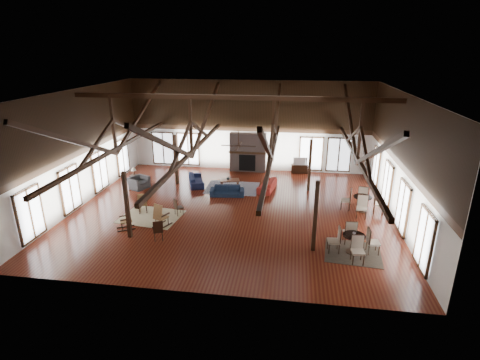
# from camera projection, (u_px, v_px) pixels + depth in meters

# --- Properties ---
(floor) EXTENTS (16.00, 16.00, 0.00)m
(floor) POSITION_uv_depth(u_px,v_px,m) (232.00, 210.00, 19.37)
(floor) COLOR #5D2413
(floor) RESTS_ON ground
(ceiling) EXTENTS (16.00, 14.00, 0.02)m
(ceiling) POSITION_uv_depth(u_px,v_px,m) (231.00, 92.00, 17.36)
(ceiling) COLOR black
(ceiling) RESTS_ON wall_back
(wall_back) EXTENTS (16.00, 0.02, 6.00)m
(wall_back) POSITION_uv_depth(u_px,v_px,m) (249.00, 126.00, 24.89)
(wall_back) COLOR white
(wall_back) RESTS_ON floor
(wall_front) EXTENTS (16.00, 0.02, 6.00)m
(wall_front) POSITION_uv_depth(u_px,v_px,m) (195.00, 213.00, 11.84)
(wall_front) COLOR white
(wall_front) RESTS_ON floor
(wall_left) EXTENTS (0.02, 14.00, 6.00)m
(wall_left) POSITION_uv_depth(u_px,v_px,m) (80.00, 148.00, 19.44)
(wall_left) COLOR white
(wall_left) RESTS_ON floor
(wall_right) EXTENTS (0.02, 14.00, 6.00)m
(wall_right) POSITION_uv_depth(u_px,v_px,m) (402.00, 161.00, 17.29)
(wall_right) COLOR white
(wall_right) RESTS_ON floor
(roof_truss) EXTENTS (15.60, 14.07, 3.14)m
(roof_truss) POSITION_uv_depth(u_px,v_px,m) (231.00, 134.00, 18.02)
(roof_truss) COLOR black
(roof_truss) RESTS_ON wall_back
(post_grid) EXTENTS (8.16, 7.16, 3.05)m
(post_grid) POSITION_uv_depth(u_px,v_px,m) (232.00, 183.00, 18.86)
(post_grid) COLOR black
(post_grid) RESTS_ON floor
(fireplace) EXTENTS (2.50, 0.69, 2.60)m
(fireplace) POSITION_uv_depth(u_px,v_px,m) (248.00, 152.00, 25.16)
(fireplace) COLOR #6F5B54
(fireplace) RESTS_ON floor
(ceiling_fan) EXTENTS (1.60, 1.60, 0.75)m
(ceiling_fan) POSITION_uv_depth(u_px,v_px,m) (238.00, 145.00, 17.12)
(ceiling_fan) COLOR black
(ceiling_fan) RESTS_ON roof_truss
(sofa_navy_front) EXTENTS (1.99, 0.95, 0.56)m
(sofa_navy_front) POSITION_uv_depth(u_px,v_px,m) (227.00, 191.00, 21.19)
(sofa_navy_front) COLOR #131F35
(sofa_navy_front) RESTS_ON floor
(sofa_navy_left) EXTENTS (2.18, 1.42, 0.59)m
(sofa_navy_left) POSITION_uv_depth(u_px,v_px,m) (196.00, 180.00, 22.92)
(sofa_navy_left) COLOR #161C3D
(sofa_navy_left) RESTS_ON floor
(sofa_orange) EXTENTS (2.13, 1.10, 0.59)m
(sofa_orange) POSITION_uv_depth(u_px,v_px,m) (267.00, 185.00, 22.10)
(sofa_orange) COLOR #A1261F
(sofa_orange) RESTS_ON floor
(coffee_table) EXTENTS (1.27, 0.86, 0.45)m
(coffee_table) POSITION_uv_depth(u_px,v_px,m) (230.00, 181.00, 22.50)
(coffee_table) COLOR brown
(coffee_table) RESTS_ON floor
(vase) EXTENTS (0.20, 0.20, 0.19)m
(vase) POSITION_uv_depth(u_px,v_px,m) (228.00, 178.00, 22.48)
(vase) COLOR #B2B2B2
(vase) RESTS_ON coffee_table
(armchair) EXTENTS (1.37, 1.30, 0.70)m
(armchair) POSITION_uv_depth(u_px,v_px,m) (139.00, 183.00, 22.29)
(armchair) COLOR #313134
(armchair) RESTS_ON floor
(side_table_lamp) EXTENTS (0.45, 0.45, 1.16)m
(side_table_lamp) POSITION_uv_depth(u_px,v_px,m) (134.00, 178.00, 22.89)
(side_table_lamp) COLOR black
(side_table_lamp) RESTS_ON floor
(rocking_chair_a) EXTENTS (0.70, 0.87, 0.99)m
(rocking_chair_a) POSITION_uv_depth(u_px,v_px,m) (142.00, 203.00, 19.05)
(rocking_chair_a) COLOR olive
(rocking_chair_a) RESTS_ON floor
(rocking_chair_b) EXTENTS (0.80, 1.01, 1.15)m
(rocking_chair_b) POSITION_uv_depth(u_px,v_px,m) (160.00, 216.00, 17.41)
(rocking_chair_b) COLOR olive
(rocking_chair_b) RESTS_ON floor
(rocking_chair_c) EXTENTS (0.90, 0.77, 1.03)m
(rocking_chair_c) POSITION_uv_depth(u_px,v_px,m) (127.00, 219.00, 17.26)
(rocking_chair_c) COLOR olive
(rocking_chair_c) RESTS_ON floor
(side_chair_a) EXTENTS (0.53, 0.53, 0.89)m
(side_chair_a) POSITION_uv_depth(u_px,v_px,m) (177.00, 206.00, 18.61)
(side_chair_a) COLOR black
(side_chair_a) RESTS_ON floor
(side_chair_b) EXTENTS (0.53, 0.53, 0.96)m
(side_chair_b) POSITION_uv_depth(u_px,v_px,m) (158.00, 229.00, 16.15)
(side_chair_b) COLOR black
(side_chair_b) RESTS_ON floor
(cafe_table_near) EXTENTS (2.11, 2.11, 1.09)m
(cafe_table_near) POSITION_uv_depth(u_px,v_px,m) (354.00, 240.00, 15.21)
(cafe_table_near) COLOR black
(cafe_table_near) RESTS_ON floor
(cafe_table_far) EXTENTS (2.19, 2.19, 1.12)m
(cafe_table_far) POSITION_uv_depth(u_px,v_px,m) (362.00, 201.00, 19.07)
(cafe_table_far) COLOR black
(cafe_table_far) RESTS_ON floor
(cup_near) EXTENTS (0.14, 0.14, 0.09)m
(cup_near) POSITION_uv_depth(u_px,v_px,m) (354.00, 233.00, 15.17)
(cup_near) COLOR #B2B2B2
(cup_near) RESTS_ON cafe_table_near
(cup_far) EXTENTS (0.14, 0.14, 0.11)m
(cup_far) POSITION_uv_depth(u_px,v_px,m) (362.00, 196.00, 18.96)
(cup_far) COLOR #B2B2B2
(cup_far) RESTS_ON cafe_table_far
(tv_console) EXTENTS (1.10, 0.41, 0.55)m
(tv_console) POSITION_uv_depth(u_px,v_px,m) (300.00, 169.00, 25.10)
(tv_console) COLOR black
(tv_console) RESTS_ON floor
(television) EXTENTS (0.93, 0.24, 0.53)m
(television) POSITION_uv_depth(u_px,v_px,m) (300.00, 161.00, 24.92)
(television) COLOR #B2B2B2
(television) RESTS_ON tv_console
(rug_tan) EXTENTS (3.11, 2.58, 0.01)m
(rug_tan) POSITION_uv_depth(u_px,v_px,m) (151.00, 217.00, 18.62)
(rug_tan) COLOR #C4B188
(rug_tan) RESTS_ON floor
(rug_navy) EXTENTS (3.10, 2.33, 0.01)m
(rug_navy) POSITION_uv_depth(u_px,v_px,m) (232.00, 188.00, 22.43)
(rug_navy) COLOR #181C43
(rug_navy) RESTS_ON floor
(rug_dark) EXTENTS (2.42, 2.24, 0.01)m
(rug_dark) POSITION_uv_depth(u_px,v_px,m) (353.00, 252.00, 15.36)
(rug_dark) COLOR black
(rug_dark) RESTS_ON floor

